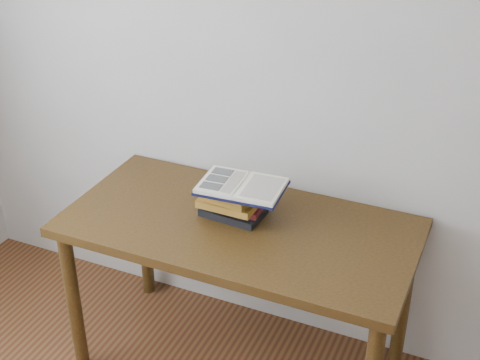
% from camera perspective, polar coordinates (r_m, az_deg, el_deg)
% --- Properties ---
extents(desk, '(1.40, 0.70, 0.75)m').
position_cam_1_polar(desk, '(2.71, -0.10, -5.45)').
color(desk, '#472F11').
rests_on(desk, ground).
extents(book_stack, '(0.25, 0.20, 0.15)m').
position_cam_1_polar(book_stack, '(2.67, -0.59, -1.67)').
color(book_stack, black).
rests_on(book_stack, desk).
extents(open_book, '(0.34, 0.25, 0.03)m').
position_cam_1_polar(open_book, '(2.60, 0.16, -0.54)').
color(open_book, black).
rests_on(open_book, book_stack).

